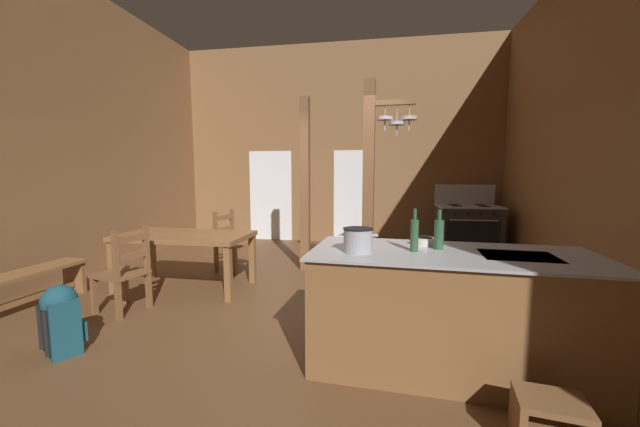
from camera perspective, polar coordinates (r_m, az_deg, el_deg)
ground_plane at (r=4.30m, az=-4.50°, el=-15.28°), size 7.71×8.93×0.10m
wall_back at (r=8.09m, az=2.86°, el=10.93°), size 7.71×0.14×4.36m
wall_left at (r=5.99m, az=-40.16°, el=11.07°), size 0.14×8.93×4.36m
glazed_door_back_left at (r=8.34m, az=-7.91°, el=2.81°), size 1.00×0.01×2.05m
glazed_panel_back_right at (r=7.97m, az=5.21°, el=2.68°), size 0.84×0.01×2.05m
kitchen_island at (r=3.08m, az=19.93°, el=-14.35°), size 2.21×1.09×0.93m
stove_range at (r=7.41m, az=22.53°, el=-2.28°), size 1.16×0.84×1.32m
support_post_with_pot_rack at (r=4.63m, az=8.24°, el=5.53°), size 0.66×0.21×2.71m
support_post_center at (r=5.62m, az=-2.41°, el=4.52°), size 0.14×0.14×2.71m
step_stool at (r=2.62m, az=32.93°, el=-25.93°), size 0.40×0.33×0.30m
dining_table at (r=5.09m, az=-20.79°, el=-4.03°), size 1.71×0.92×0.74m
ladderback_chair_near_window at (r=4.53m, az=-28.85°, el=-8.24°), size 0.53×0.53×0.95m
ladderback_chair_by_post at (r=5.84m, az=-14.06°, el=-4.50°), size 0.55×0.55×0.95m
bench_along_left_wall at (r=5.19m, az=-40.92°, el=-8.86°), size 0.43×1.65×0.44m
backpack at (r=3.87m, az=-36.06°, el=-13.27°), size 0.39×0.38×0.60m
stockpot_on_counter at (r=2.77m, az=6.12°, el=-4.25°), size 0.31×0.23×0.19m
mixing_bowl_on_counter at (r=3.17m, az=16.22°, el=-4.26°), size 0.19×0.19×0.07m
bottle_tall_on_counter at (r=3.01m, az=18.49°, el=-3.06°), size 0.08×0.08×0.32m
bottle_short_on_counter at (r=2.87m, az=14.88°, el=-3.28°), size 0.06×0.06×0.34m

